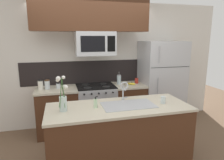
% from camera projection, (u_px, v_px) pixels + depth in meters
% --- Properties ---
extents(ground_plane, '(10.00, 10.00, 0.00)m').
position_uv_depth(ground_plane, '(106.00, 151.00, 3.35)').
color(ground_plane, brown).
extents(rear_partition, '(5.20, 0.10, 2.60)m').
position_uv_depth(rear_partition, '(106.00, 64.00, 4.37)').
color(rear_partition, silver).
rests_on(rear_partition, ground).
extents(splash_band, '(2.93, 0.01, 0.48)m').
position_uv_depth(splash_band, '(93.00, 72.00, 4.27)').
color(splash_band, black).
rests_on(splash_band, rear_partition).
extents(back_counter_left, '(0.80, 0.65, 0.91)m').
position_uv_depth(back_counter_left, '(58.00, 111.00, 3.92)').
color(back_counter_left, '#4C2B19').
rests_on(back_counter_left, ground).
extents(back_counter_right, '(0.66, 0.65, 0.91)m').
position_uv_depth(back_counter_right, '(128.00, 105.00, 4.28)').
color(back_counter_right, '#4C2B19').
rests_on(back_counter_right, ground).
extents(stove_range, '(0.76, 0.64, 0.93)m').
position_uv_depth(stove_range, '(96.00, 107.00, 4.11)').
color(stove_range, '#B7BABF').
rests_on(stove_range, ground).
extents(microwave, '(0.74, 0.40, 0.45)m').
position_uv_depth(microwave, '(95.00, 44.00, 3.82)').
color(microwave, '#B7BABF').
extents(upper_cabinet_band, '(2.16, 0.34, 0.60)m').
position_uv_depth(upper_cabinet_band, '(91.00, 15.00, 3.66)').
color(upper_cabinet_band, '#4C2B19').
extents(refrigerator, '(0.89, 0.74, 1.80)m').
position_uv_depth(refrigerator, '(161.00, 83.00, 4.40)').
color(refrigerator, '#B7BABF').
rests_on(refrigerator, ground).
extents(storage_jar_tall, '(0.10, 0.10, 0.19)m').
position_uv_depth(storage_jar_tall, '(41.00, 85.00, 3.74)').
color(storage_jar_tall, silver).
rests_on(storage_jar_tall, back_counter_left).
extents(storage_jar_medium, '(0.10, 0.10, 0.18)m').
position_uv_depth(storage_jar_medium, '(47.00, 84.00, 3.79)').
color(storage_jar_medium, silver).
rests_on(storage_jar_medium, back_counter_left).
extents(storage_jar_short, '(0.08, 0.08, 0.11)m').
position_uv_depth(storage_jar_short, '(58.00, 86.00, 3.84)').
color(storage_jar_short, silver).
rests_on(storage_jar_short, back_counter_left).
extents(banana_bunch, '(0.19, 0.12, 0.08)m').
position_uv_depth(banana_bunch, '(132.00, 84.00, 4.14)').
color(banana_bunch, yellow).
rests_on(banana_bunch, back_counter_right).
extents(french_press, '(0.09, 0.09, 0.27)m').
position_uv_depth(french_press, '(119.00, 80.00, 4.18)').
color(french_press, silver).
rests_on(french_press, back_counter_right).
extents(coffee_tin, '(0.08, 0.08, 0.11)m').
position_uv_depth(coffee_tin, '(137.00, 81.00, 4.27)').
color(coffee_tin, '#B22D23').
rests_on(coffee_tin, back_counter_right).
extents(island_counter, '(2.04, 0.82, 0.91)m').
position_uv_depth(island_counter, '(119.00, 135.00, 2.95)').
color(island_counter, '#4C2B19').
rests_on(island_counter, ground).
extents(kitchen_sink, '(0.76, 0.43, 0.16)m').
position_uv_depth(kitchen_sink, '(128.00, 110.00, 2.91)').
color(kitchen_sink, '#ADAFB5').
rests_on(kitchen_sink, island_counter).
extents(sink_faucet, '(0.14, 0.14, 0.31)m').
position_uv_depth(sink_faucet, '(124.00, 88.00, 3.06)').
color(sink_faucet, '#B7BABF').
rests_on(sink_faucet, island_counter).
extents(dish_soap_bottle, '(0.06, 0.05, 0.16)m').
position_uv_depth(dish_soap_bottle, '(96.00, 103.00, 2.77)').
color(dish_soap_bottle, beige).
rests_on(dish_soap_bottle, island_counter).
extents(drinking_glass, '(0.07, 0.07, 0.11)m').
position_uv_depth(drinking_glass, '(163.00, 100.00, 2.96)').
color(drinking_glass, silver).
rests_on(drinking_glass, island_counter).
extents(flower_vase, '(0.15, 0.16, 0.49)m').
position_uv_depth(flower_vase, '(63.00, 100.00, 2.63)').
color(flower_vase, silver).
rests_on(flower_vase, island_counter).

